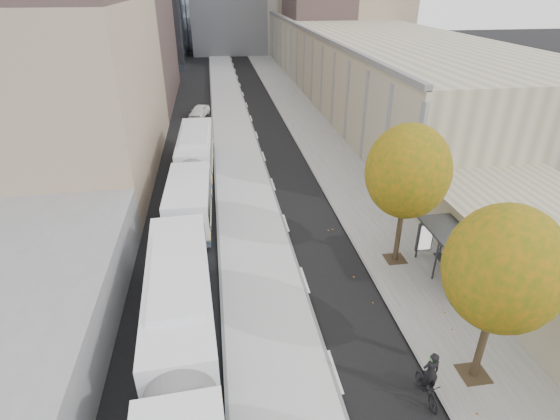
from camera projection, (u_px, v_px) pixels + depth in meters
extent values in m
cube|color=silver|center=(235.00, 139.00, 42.19)|extent=(4.25, 150.00, 0.15)
cube|color=gray|center=(315.00, 135.00, 43.27)|extent=(4.75, 150.00, 0.08)
cube|color=gray|center=(346.00, 50.00, 68.30)|extent=(18.00, 92.00, 8.00)
cube|color=#383A3F|center=(454.00, 236.00, 21.29)|extent=(1.90, 4.40, 0.10)
cylinder|color=#383A3F|center=(456.00, 284.00, 20.04)|extent=(0.10, 0.10, 2.40)
cube|color=silver|center=(463.00, 256.00, 21.95)|extent=(0.04, 4.00, 2.10)
cylinder|color=black|center=(482.00, 344.00, 16.22)|extent=(0.28, 0.28, 3.11)
sphere|color=#2C530F|center=(504.00, 269.00, 14.63)|extent=(4.00, 4.00, 4.00)
cylinder|color=black|center=(399.00, 234.00, 23.18)|extent=(0.28, 0.28, 3.24)
sphere|color=#2C530F|center=(408.00, 172.00, 21.52)|extent=(4.20, 4.20, 4.20)
cube|color=white|center=(181.00, 375.00, 15.11)|extent=(3.56, 18.09, 3.00)
cube|color=black|center=(179.00, 364.00, 14.85)|extent=(3.58, 17.37, 1.04)
cube|color=white|center=(194.00, 171.00, 31.47)|extent=(2.94, 17.43, 2.90)
cube|color=black|center=(193.00, 164.00, 31.22)|extent=(2.98, 16.74, 1.00)
cube|color=#1A7668|center=(191.00, 236.00, 24.05)|extent=(1.83, 0.11, 1.12)
imported|color=black|center=(427.00, 388.00, 15.80)|extent=(0.52, 1.76, 1.05)
imported|color=black|center=(431.00, 372.00, 15.41)|extent=(0.65, 0.43, 1.77)
sphere|color=#4D9141|center=(434.00, 359.00, 15.10)|extent=(0.27, 0.27, 0.27)
imported|color=white|center=(199.00, 111.00, 48.79)|extent=(2.63, 4.12, 1.30)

